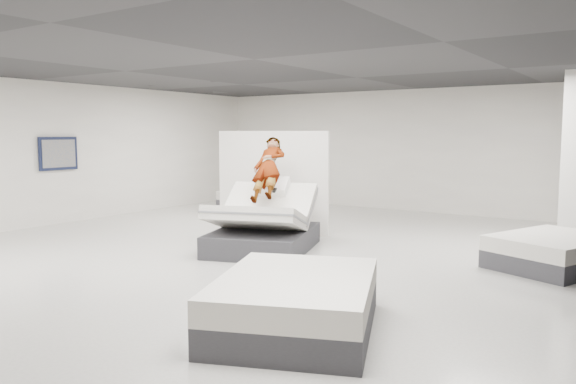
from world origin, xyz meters
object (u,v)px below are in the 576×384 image
(divider_panel, at_px, (273,183))
(flat_bed_right_far, at_px, (554,252))
(flat_bed_right_near, at_px, (296,303))
(flat_bed_left_far, at_px, (257,199))
(hero_bed, at_px, (263,227))
(wall_poster, at_px, (58,153))
(column, at_px, (574,158))
(remote, at_px, (275,190))
(person, at_px, (268,179))

(divider_panel, height_order, flat_bed_right_far, divider_panel)
(flat_bed_right_near, bearing_deg, flat_bed_left_far, 129.58)
(hero_bed, xyz_separation_m, wall_poster, (-5.54, -0.25, 1.19))
(hero_bed, height_order, flat_bed_left_far, hero_bed)
(flat_bed_left_far, height_order, wall_poster, wall_poster)
(column, xyz_separation_m, wall_poster, (-9.93, -4.00, 0.00))
(remote, distance_m, flat_bed_left_far, 5.72)
(wall_poster, bearing_deg, remote, 2.80)
(flat_bed_right_near, distance_m, wall_poster, 8.78)
(divider_panel, distance_m, flat_bed_right_near, 5.72)
(flat_bed_right_far, bearing_deg, wall_poster, -170.55)
(person, height_order, wall_poster, wall_poster)
(flat_bed_right_near, bearing_deg, remote, 128.51)
(hero_bed, bearing_deg, divider_panel, 119.49)
(divider_panel, relative_size, wall_poster, 2.43)
(flat_bed_right_near, bearing_deg, divider_panel, 127.88)
(flat_bed_right_near, xyz_separation_m, wall_poster, (-8.21, 2.80, 1.31))
(divider_panel, height_order, wall_poster, divider_panel)
(divider_panel, distance_m, flat_bed_left_far, 4.02)
(remote, bearing_deg, flat_bed_right_far, -0.89)
(wall_poster, bearing_deg, person, 5.69)
(person, bearing_deg, hero_bed, -90.00)
(flat_bed_right_far, height_order, flat_bed_left_far, flat_bed_right_far)
(column, bearing_deg, flat_bed_right_near, -104.18)
(person, bearing_deg, remote, -57.85)
(person, relative_size, flat_bed_right_near, 0.63)
(flat_bed_right_near, distance_m, flat_bed_left_far, 9.60)
(flat_bed_right_far, xyz_separation_m, wall_poster, (-10.01, -1.67, 1.35))
(person, distance_m, wall_poster, 5.48)
(hero_bed, distance_m, flat_bed_right_near, 4.06)
(divider_panel, bearing_deg, flat_bed_right_near, -69.45)
(person, xyz_separation_m, flat_bed_right_near, (2.77, -3.34, -0.96))
(remote, height_order, flat_bed_right_far, remote)
(remote, bearing_deg, flat_bed_left_far, 111.40)
(flat_bed_left_far, relative_size, column, 0.61)
(hero_bed, height_order, person, person)
(flat_bed_right_far, height_order, wall_poster, wall_poster)
(hero_bed, distance_m, remote, 0.70)
(hero_bed, bearing_deg, flat_bed_right_far, 17.58)
(remote, distance_m, column, 5.61)
(divider_panel, relative_size, flat_bed_left_far, 1.17)
(hero_bed, relative_size, wall_poster, 2.65)
(person, height_order, divider_panel, divider_panel)
(flat_bed_right_near, distance_m, column, 7.14)
(flat_bed_right_far, bearing_deg, person, -166.18)
(divider_panel, bearing_deg, wall_poster, -177.90)
(person, distance_m, divider_panel, 1.34)
(hero_bed, relative_size, flat_bed_right_near, 1.01)
(flat_bed_right_far, relative_size, flat_bed_right_near, 0.88)
(person, height_order, remote, person)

